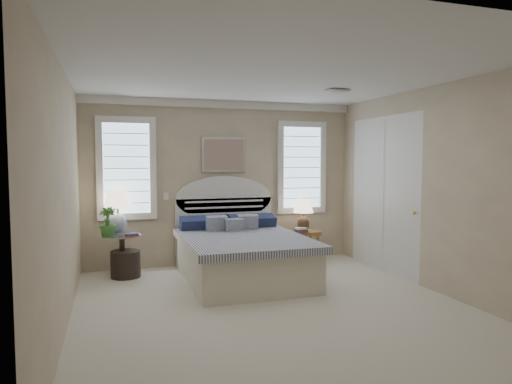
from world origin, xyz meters
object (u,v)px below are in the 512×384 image
object	(u,v)px
nightstand_right	(303,239)
lamp_right	(303,211)
floor_pot	(126,264)
side_table_left	(122,251)
bed	(241,252)
lamp_left	(118,206)

from	to	relation	value
nightstand_right	lamp_right	xyz separation A→B (m)	(-0.02, -0.03, 0.48)
nightstand_right	floor_pot	bearing A→B (deg)	-177.40
side_table_left	nightstand_right	xyz separation A→B (m)	(2.95, 0.10, -0.00)
bed	lamp_left	xyz separation A→B (m)	(-1.70, 0.74, 0.66)
floor_pot	lamp_right	distance (m)	2.97
lamp_right	bed	bearing A→B (deg)	-152.87
floor_pot	lamp_right	size ratio (longest dim) A/B	0.78
nightstand_right	floor_pot	distance (m)	2.92
side_table_left	nightstand_right	bearing A→B (deg)	1.94
side_table_left	floor_pot	xyz separation A→B (m)	(0.04, -0.03, -0.19)
nightstand_right	lamp_right	distance (m)	0.48
lamp_left	lamp_right	world-z (taller)	lamp_left
bed	nightstand_right	xyz separation A→B (m)	(1.30, 0.69, 0.00)
bed	lamp_left	size ratio (longest dim) A/B	3.37
nightstand_right	lamp_left	xyz separation A→B (m)	(-3.00, 0.05, 0.66)
bed	floor_pot	world-z (taller)	bed
side_table_left	nightstand_right	distance (m)	2.95
nightstand_right	lamp_left	bearing A→B (deg)	179.01
floor_pot	bed	bearing A→B (deg)	-19.22
floor_pot	lamp_left	bearing A→B (deg)	116.57
floor_pot	nightstand_right	bearing A→B (deg)	2.60
lamp_left	lamp_right	bearing A→B (deg)	-1.66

